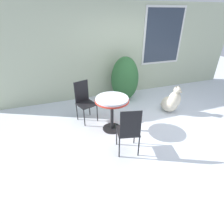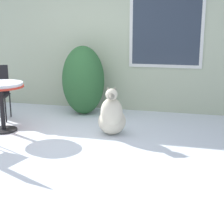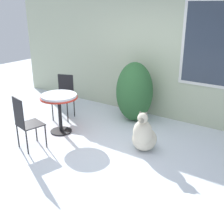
# 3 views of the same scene
# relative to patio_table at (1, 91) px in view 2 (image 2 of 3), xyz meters

# --- Properties ---
(ground_plane) EXTENTS (16.00, 16.00, 0.00)m
(ground_plane) POSITION_rel_patio_table_xyz_m (1.03, -0.28, -0.65)
(ground_plane) COLOR silver
(house_wall) EXTENTS (8.00, 0.10, 2.63)m
(house_wall) POSITION_rel_patio_table_xyz_m (1.13, 1.91, 0.70)
(house_wall) COLOR #B2BC9E
(house_wall) RESTS_ON ground_plane
(shrub_left) EXTENTS (0.80, 0.77, 1.29)m
(shrub_left) POSITION_rel_patio_table_xyz_m (0.89, 1.38, -0.00)
(shrub_left) COLOR #2D6033
(shrub_left) RESTS_ON ground_plane
(patio_table) EXTENTS (0.73, 0.73, 0.79)m
(patio_table) POSITION_rel_patio_table_xyz_m (0.00, 0.00, 0.00)
(patio_table) COLOR black
(patio_table) RESTS_ON ground_plane
(dog) EXTENTS (0.51, 0.63, 0.77)m
(dog) POSITION_rel_patio_table_xyz_m (1.75, 0.24, -0.36)
(dog) COLOR beige
(dog) RESTS_ON ground_plane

